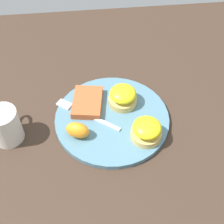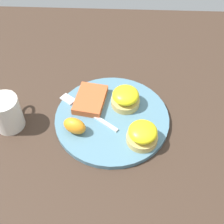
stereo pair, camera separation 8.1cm
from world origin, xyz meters
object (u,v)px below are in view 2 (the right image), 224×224
Objects in this scene: orange_wedge at (75,126)px; cup at (7,113)px; sandwich_benedict_left at (142,134)px; fork at (85,110)px; hashbrown_patty at (90,100)px; sandwich_benedict_right at (126,98)px.

cup is at bearing 81.57° from orange_wedge.
sandwich_benedict_left reaches higher than fork.
fork is at bearing -14.27° from orange_wedge.
sandwich_benedict_left is 0.71× the size of hashbrown_patty.
sandwich_benedict_left is 1.00× the size of sandwich_benedict_right.
hashbrown_patty is at bearing -20.61° from fork.
hashbrown_patty is 0.04m from fork.
cup is at bearing 82.05° from sandwich_benedict_left.
hashbrown_patty is at bearing -16.31° from orange_wedge.
sandwich_benedict_left is at bearing -131.75° from hashbrown_patty.
orange_wedge is 0.36× the size of fork.
sandwich_benedict_right is at bearing -52.15° from orange_wedge.
orange_wedge is (-0.10, 0.03, 0.01)m from hashbrown_patty.
hashbrown_patty reaches higher than fork.
sandwich_benedict_right is at bearing -76.59° from cup.
cup reaches higher than orange_wedge.
cup reaches higher than sandwich_benedict_right.
sandwich_benedict_left is 0.18m from fork.
cup is (-0.07, 0.30, 0.01)m from sandwich_benedict_right.
orange_wedge is 0.07m from fork.
cup is (-0.04, 0.19, 0.03)m from fork.
sandwich_benedict_left is 0.13m from sandwich_benedict_right.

